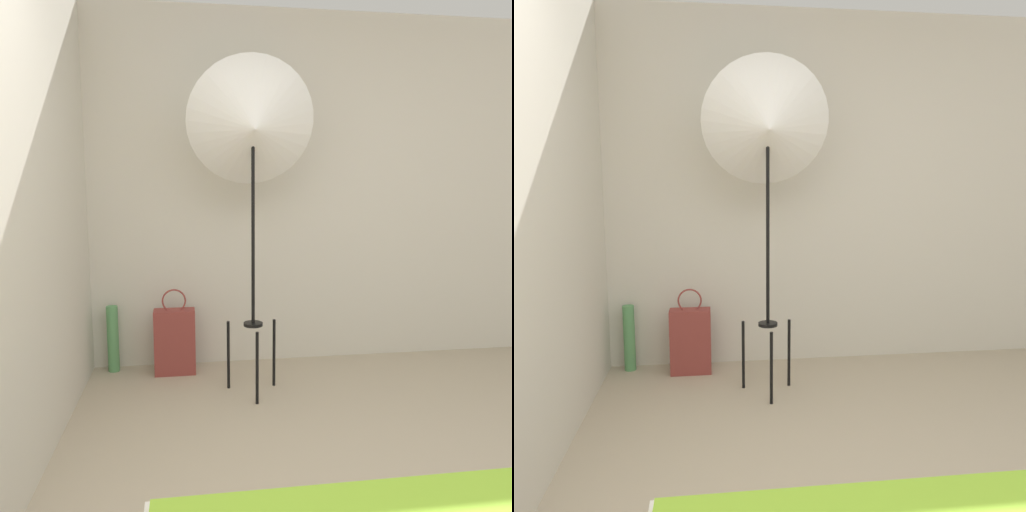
# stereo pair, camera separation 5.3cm
# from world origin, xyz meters

# --- Properties ---
(wall_back) EXTENTS (8.00, 0.05, 2.60)m
(wall_back) POSITION_xyz_m (0.00, 2.54, 1.30)
(wall_back) COLOR beige
(wall_back) RESTS_ON ground_plane
(wall_side_left) EXTENTS (0.05, 8.00, 2.60)m
(wall_side_left) POSITION_xyz_m (-1.38, 1.00, 1.30)
(wall_side_left) COLOR beige
(wall_side_left) RESTS_ON ground_plane
(photo_umbrella) EXTENTS (0.81, 0.47, 2.13)m
(photo_umbrella) POSITION_xyz_m (-0.25, 1.91, 1.70)
(photo_umbrella) COLOR black
(photo_umbrella) RESTS_ON ground_plane
(tote_bag) EXTENTS (0.29, 0.14, 0.62)m
(tote_bag) POSITION_xyz_m (-0.76, 2.32, 0.24)
(tote_bag) COLOR brown
(tote_bag) RESTS_ON ground_plane
(paper_roll) EXTENTS (0.08, 0.08, 0.48)m
(paper_roll) POSITION_xyz_m (-1.20, 2.43, 0.24)
(paper_roll) COLOR #56995B
(paper_roll) RESTS_ON ground_plane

